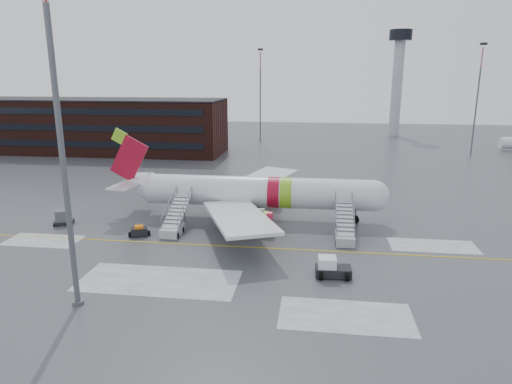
# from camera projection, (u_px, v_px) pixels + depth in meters

# --- Properties ---
(ground) EXTENTS (260.00, 260.00, 0.00)m
(ground) POSITION_uv_depth(u_px,v_px,m) (244.00, 244.00, 49.01)
(ground) COLOR #494C4F
(ground) RESTS_ON ground
(airliner) EXTENTS (35.03, 32.97, 11.18)m
(airliner) POSITION_uv_depth(u_px,v_px,m) (251.00, 192.00, 56.72)
(airliner) COLOR white
(airliner) RESTS_ON ground
(airstair_fwd) EXTENTS (2.05, 7.70, 3.48)m
(airstair_fwd) POSITION_uv_depth(u_px,v_px,m) (345.00, 232.00, 49.58)
(airstair_fwd) COLOR #A5A7AC
(airstair_fwd) RESTS_ON ground
(airstair_aft) EXTENTS (2.05, 7.70, 3.48)m
(airstair_aft) POSITION_uv_depth(u_px,v_px,m) (174.00, 224.00, 52.05)
(airstair_aft) COLOR #B3B6BB
(airstair_aft) RESTS_ON ground
(pushback_tug) EXTENTS (3.26, 2.51, 1.82)m
(pushback_tug) POSITION_uv_depth(u_px,v_px,m) (331.00, 268.00, 40.87)
(pushback_tug) COLOR black
(pushback_tug) RESTS_ON ground
(uld_container) EXTENTS (2.61, 2.25, 1.79)m
(uld_container) POSITION_uv_depth(u_px,v_px,m) (63.00, 218.00, 55.18)
(uld_container) COLOR black
(uld_container) RESTS_ON ground
(baggage_tractor) EXTENTS (2.54, 1.73, 1.24)m
(baggage_tractor) POSITION_uv_depth(u_px,v_px,m) (139.00, 232.00, 51.15)
(baggage_tractor) COLOR black
(baggage_tractor) RESTS_ON ground
(light_mast_near) EXTENTS (1.20, 1.20, 28.11)m
(light_mast_near) POSITION_uv_depth(u_px,v_px,m) (58.00, 120.00, 32.49)
(light_mast_near) COLOR #595B60
(light_mast_near) RESTS_ON ground
(terminal_building) EXTENTS (62.00, 16.11, 12.30)m
(terminal_building) POSITION_uv_depth(u_px,v_px,m) (90.00, 125.00, 106.02)
(terminal_building) COLOR #3F1E16
(terminal_building) RESTS_ON ground
(control_tower) EXTENTS (6.40, 6.40, 30.00)m
(control_tower) POSITION_uv_depth(u_px,v_px,m) (398.00, 71.00, 131.64)
(control_tower) COLOR #B2B5BA
(control_tower) RESTS_ON ground
(light_mast_far_ne) EXTENTS (1.20, 1.20, 24.25)m
(light_mast_far_ne) POSITION_uv_depth(u_px,v_px,m) (478.00, 92.00, 99.65)
(light_mast_far_ne) COLOR #595B60
(light_mast_far_ne) RESTS_ON ground
(light_mast_far_n) EXTENTS (1.20, 1.20, 24.25)m
(light_mast_far_n) POSITION_uv_depth(u_px,v_px,m) (260.00, 89.00, 121.44)
(light_mast_far_n) COLOR #595B60
(light_mast_far_n) RESTS_ON ground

